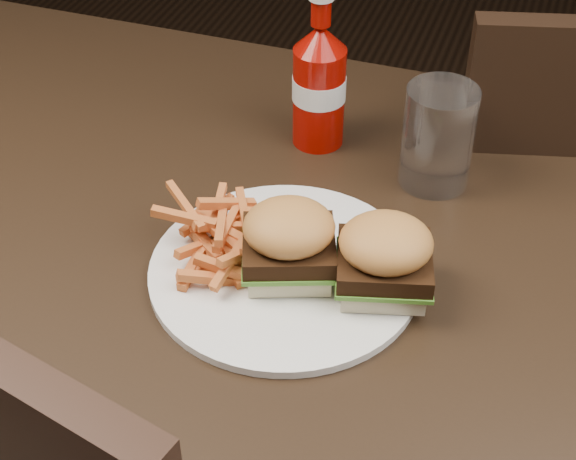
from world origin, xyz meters
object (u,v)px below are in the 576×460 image
(ketchup_bottle, at_px, (319,97))
(chair_far, at_px, (560,244))
(plate, at_px, (285,271))
(dining_table, at_px, (234,255))
(tumbler, at_px, (438,139))

(ketchup_bottle, bearing_deg, chair_far, 43.43)
(plate, xyz_separation_m, ketchup_bottle, (-0.04, 0.23, 0.06))
(dining_table, distance_m, tumbler, 0.25)
(dining_table, bearing_deg, ketchup_bottle, 82.31)
(ketchup_bottle, bearing_deg, plate, -80.30)
(chair_far, relative_size, plate, 1.69)
(plate, bearing_deg, chair_far, 62.70)
(dining_table, relative_size, tumbler, 9.86)
(dining_table, xyz_separation_m, chair_far, (0.34, 0.50, -0.30))
(dining_table, xyz_separation_m, plate, (0.07, -0.03, 0.03))
(ketchup_bottle, bearing_deg, dining_table, -97.69)
(chair_far, distance_m, ketchup_bottle, 0.58)
(chair_far, xyz_separation_m, plate, (-0.27, -0.53, 0.33))
(plate, distance_m, ketchup_bottle, 0.24)
(dining_table, distance_m, plate, 0.08)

